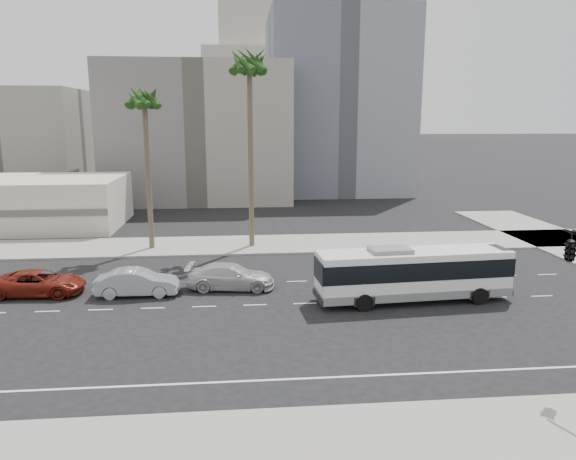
{
  "coord_description": "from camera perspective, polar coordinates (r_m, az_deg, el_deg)",
  "views": [
    {
      "loc": [
        -6.83,
        -30.62,
        10.94
      ],
      "look_at": [
        -3.65,
        4.0,
        3.72
      ],
      "focal_mm": 33.59,
      "sensor_mm": 36.0,
      "label": 1
    }
  ],
  "objects": [
    {
      "name": "midrise_beige_far",
      "position": [
        86.51,
        -26.66,
        8.23
      ],
      "size": [
        18.0,
        16.0,
        15.0
      ],
      "primitive_type": "cube",
      "color": "slate",
      "rests_on": "ground"
    },
    {
      "name": "car_c",
      "position": [
        37.52,
        -24.87,
        -5.09
      ],
      "size": [
        2.87,
        5.77,
        1.57
      ],
      "primitive_type": "imported",
      "rotation": [
        0.0,
        0.0,
        1.52
      ],
      "color": "maroon",
      "rests_on": "ground"
    },
    {
      "name": "midrise_gray_center",
      "position": [
        83.97,
        5.05,
        13.1
      ],
      "size": [
        20.0,
        20.0,
        26.0
      ],
      "primitive_type": "cube",
      "color": "slate",
      "rests_on": "ground"
    },
    {
      "name": "ground",
      "position": [
        33.23,
        6.98,
        -7.58
      ],
      "size": [
        700.0,
        700.0,
        0.0
      ],
      "primitive_type": "plane",
      "color": "black",
      "rests_on": "ground"
    },
    {
      "name": "palm_mid",
      "position": [
        46.09,
        -14.95,
        12.89
      ],
      "size": [
        4.37,
        4.37,
        13.53
      ],
      "rotation": [
        0.0,
        0.0,
        -0.1
      ],
      "color": "brown",
      "rests_on": "ground"
    },
    {
      "name": "commercial_low",
      "position": [
        61.75,
        -27.26,
        2.57
      ],
      "size": [
        22.0,
        12.16,
        5.0
      ],
      "color": "beige",
      "rests_on": "ground"
    },
    {
      "name": "sidewalk_south",
      "position": [
        19.84,
        17.14,
        -22.06
      ],
      "size": [
        120.0,
        7.0,
        0.15
      ],
      "primitive_type": "cube",
      "color": "gray",
      "rests_on": "ground"
    },
    {
      "name": "sidewalk_north",
      "position": [
        47.88,
        3.09,
        -1.4
      ],
      "size": [
        120.0,
        7.0,
        0.15
      ],
      "primitive_type": "cube",
      "color": "gray",
      "rests_on": "ground"
    },
    {
      "name": "car_b",
      "position": [
        35.24,
        -15.67,
        -5.37
      ],
      "size": [
        1.79,
        5.11,
        1.68
      ],
      "primitive_type": "imported",
      "rotation": [
        0.0,
        0.0,
        1.57
      ],
      "color": "#9A9DA7",
      "rests_on": "ground"
    },
    {
      "name": "midrise_beige_west",
      "position": [
        75.83,
        -9.3,
        10.12
      ],
      "size": [
        24.0,
        18.0,
        18.0
      ],
      "primitive_type": "cube",
      "color": "slate",
      "rests_on": "ground"
    },
    {
      "name": "civic_tower",
      "position": [
        282.05,
        -4.45,
        17.38
      ],
      "size": [
        42.0,
        42.0,
        129.0
      ],
      "color": "beige",
      "rests_on": "ground"
    },
    {
      "name": "highrise_right",
      "position": [
        266.82,
        6.24,
        16.84
      ],
      "size": [
        26.0,
        26.0,
        70.0
      ],
      "primitive_type": "cube",
      "color": "#565C67",
      "rests_on": "ground"
    },
    {
      "name": "city_bus",
      "position": [
        33.58,
        13.11,
        -4.42
      ],
      "size": [
        11.93,
        3.5,
        3.38
      ],
      "rotation": [
        0.0,
        0.0,
        0.07
      ],
      "color": "white",
      "rests_on": "ground"
    },
    {
      "name": "car_a",
      "position": [
        35.46,
        -6.1,
        -4.91
      ],
      "size": [
        2.86,
        5.91,
        1.66
      ],
      "primitive_type": "imported",
      "rotation": [
        0.0,
        0.0,
        1.47
      ],
      "color": "silver",
      "rests_on": "ground"
    },
    {
      "name": "palm_near",
      "position": [
        45.72,
        -4.1,
        16.59
      ],
      "size": [
        4.86,
        4.86,
        16.37
      ],
      "rotation": [
        0.0,
        0.0,
        0.37
      ],
      "color": "brown",
      "rests_on": "ground"
    },
    {
      "name": "highrise_far",
      "position": [
        301.21,
        9.88,
        15.2
      ],
      "size": [
        22.0,
        22.0,
        60.0
      ],
      "primitive_type": "cube",
      "color": "#565C67",
      "rests_on": "ground"
    }
  ]
}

